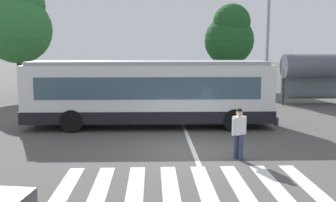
% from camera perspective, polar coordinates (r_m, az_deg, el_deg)
% --- Properties ---
extents(ground_plane, '(160.00, 160.00, 0.00)m').
position_cam_1_polar(ground_plane, '(13.80, 3.03, -7.44)').
color(ground_plane, '#514F4C').
extents(city_transit_bus, '(11.37, 2.75, 3.06)m').
position_cam_1_polar(city_transit_bus, '(17.67, -2.84, 1.24)').
color(city_transit_bus, black).
rests_on(city_transit_bus, ground_plane).
extents(pedestrian_crossing_street, '(0.52, 0.43, 1.72)m').
position_cam_1_polar(pedestrian_crossing_street, '(12.73, 10.60, -4.40)').
color(pedestrian_crossing_street, '#333856').
rests_on(pedestrian_crossing_street, ground_plane).
extents(parked_car_red, '(2.27, 4.66, 1.35)m').
position_cam_1_polar(parked_car_red, '(31.01, -14.46, 2.41)').
color(parked_car_red, black).
rests_on(parked_car_red, ground_plane).
extents(parked_car_blue, '(2.22, 4.65, 1.35)m').
position_cam_1_polar(parked_car_blue, '(30.11, -9.33, 2.40)').
color(parked_car_blue, black).
rests_on(parked_car_blue, ground_plane).
extents(parked_car_white, '(2.08, 4.60, 1.35)m').
position_cam_1_polar(parked_car_white, '(30.34, -4.55, 2.52)').
color(parked_car_white, black).
rests_on(parked_car_white, ground_plane).
extents(parked_car_black, '(2.26, 4.66, 1.35)m').
position_cam_1_polar(parked_car_black, '(30.14, 0.75, 2.51)').
color(parked_car_black, black).
rests_on(parked_car_black, ground_plane).
extents(parked_car_charcoal, '(2.06, 4.59, 1.35)m').
position_cam_1_polar(parked_car_charcoal, '(30.47, 6.05, 2.53)').
color(parked_car_charcoal, black).
rests_on(parked_car_charcoal, ground_plane).
extents(parked_car_champagne, '(2.05, 4.59, 1.35)m').
position_cam_1_polar(parked_car_champagne, '(31.07, 10.82, 2.54)').
color(parked_car_champagne, black).
rests_on(parked_car_champagne, ground_plane).
extents(bus_stop_shelter, '(4.28, 1.54, 3.25)m').
position_cam_1_polar(bus_stop_shelter, '(26.22, 21.35, 4.75)').
color(bus_stop_shelter, '#28282B').
rests_on(bus_stop_shelter, ground_plane).
extents(twin_arm_street_lamp, '(4.02, 0.32, 10.29)m').
position_cam_1_polar(twin_arm_street_lamp, '(27.24, 14.87, 13.07)').
color(twin_arm_street_lamp, '#939399').
rests_on(twin_arm_street_lamp, ground_plane).
extents(background_tree_left, '(4.83, 4.83, 8.45)m').
position_cam_1_polar(background_tree_left, '(29.63, -21.59, 10.90)').
color(background_tree_left, brown).
rests_on(background_tree_left, ground_plane).
extents(background_tree_right, '(4.36, 4.36, 7.45)m').
position_cam_1_polar(background_tree_right, '(34.28, 9.24, 9.70)').
color(background_tree_right, brown).
rests_on(background_tree_right, ground_plane).
extents(crosswalk_painted_stripes, '(6.93, 3.23, 0.01)m').
position_cam_1_polar(crosswalk_painted_stripes, '(10.47, 2.92, -12.54)').
color(crosswalk_painted_stripes, silver).
rests_on(crosswalk_painted_stripes, ground_plane).
extents(lane_center_line, '(0.16, 24.00, 0.01)m').
position_cam_1_polar(lane_center_line, '(15.75, 3.03, -5.47)').
color(lane_center_line, silver).
rests_on(lane_center_line, ground_plane).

